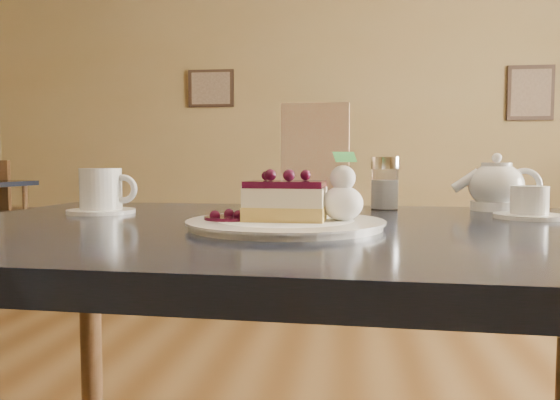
# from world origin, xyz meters

# --- Properties ---
(main_table) EXTENTS (1.31, 0.90, 0.80)m
(main_table) POSITION_xyz_m (-0.10, 0.06, 0.71)
(main_table) COLOR black
(main_table) RESTS_ON ground
(dessert_plate) EXTENTS (0.31, 0.31, 0.01)m
(dessert_plate) POSITION_xyz_m (-0.10, 0.01, 0.80)
(dessert_plate) COLOR white
(dessert_plate) RESTS_ON main_table
(cheesecake_slice) EXTENTS (0.13, 0.10, 0.06)m
(cheesecake_slice) POSITION_xyz_m (-0.10, 0.01, 0.84)
(cheesecake_slice) COLOR #ECBC5F
(cheesecake_slice) RESTS_ON dessert_plate
(whipped_cream) EXTENTS (0.07, 0.07, 0.06)m
(whipped_cream) POSITION_xyz_m (-0.01, 0.02, 0.84)
(whipped_cream) COLOR white
(whipped_cream) RESTS_ON dessert_plate
(berry_sauce) EXTENTS (0.09, 0.09, 0.01)m
(berry_sauce) POSITION_xyz_m (-0.19, 0.01, 0.81)
(berry_sauce) COLOR black
(berry_sauce) RESTS_ON dessert_plate
(coffee_set) EXTENTS (0.15, 0.14, 0.09)m
(coffee_set) POSITION_xyz_m (-0.51, 0.21, 0.84)
(coffee_set) COLOR white
(coffee_set) RESTS_ON main_table
(tea_set) EXTENTS (0.19, 0.29, 0.11)m
(tea_set) POSITION_xyz_m (0.32, 0.35, 0.84)
(tea_set) COLOR white
(tea_set) RESTS_ON main_table
(menu_card) EXTENTS (0.15, 0.04, 0.23)m
(menu_card) POSITION_xyz_m (-0.08, 0.35, 0.92)
(menu_card) COLOR #FDF1C5
(menu_card) RESTS_ON main_table
(sugar_shaker) EXTENTS (0.06, 0.06, 0.12)m
(sugar_shaker) POSITION_xyz_m (0.08, 0.37, 0.86)
(sugar_shaker) COLOR white
(sugar_shaker) RESTS_ON main_table
(napkin_stack) EXTENTS (0.13, 0.13, 0.05)m
(napkin_stack) POSITION_xyz_m (-0.17, 0.39, 0.83)
(napkin_stack) COLOR white
(napkin_stack) RESTS_ON main_table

